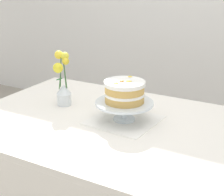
# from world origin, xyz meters

# --- Properties ---
(dining_table) EXTENTS (1.40, 1.00, 0.74)m
(dining_table) POSITION_xyz_m (0.00, -0.02, 0.65)
(dining_table) COLOR white
(dining_table) RESTS_ON ground
(linen_napkin) EXTENTS (0.34, 0.34, 0.00)m
(linen_napkin) POSITION_xyz_m (0.09, 0.04, 0.74)
(linen_napkin) COLOR white
(linen_napkin) RESTS_ON dining_table
(cake_stand) EXTENTS (0.29, 0.29, 0.10)m
(cake_stand) POSITION_xyz_m (0.09, 0.04, 0.82)
(cake_stand) COLOR silver
(cake_stand) RESTS_ON linen_napkin
(layer_cake) EXTENTS (0.20, 0.20, 0.11)m
(layer_cake) POSITION_xyz_m (0.09, 0.04, 0.89)
(layer_cake) COLOR tan
(layer_cake) RESTS_ON cake_stand
(flower_vase) EXTENTS (0.09, 0.10, 0.31)m
(flower_vase) POSITION_xyz_m (-0.31, 0.08, 0.87)
(flower_vase) COLOR silver
(flower_vase) RESTS_ON dining_table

